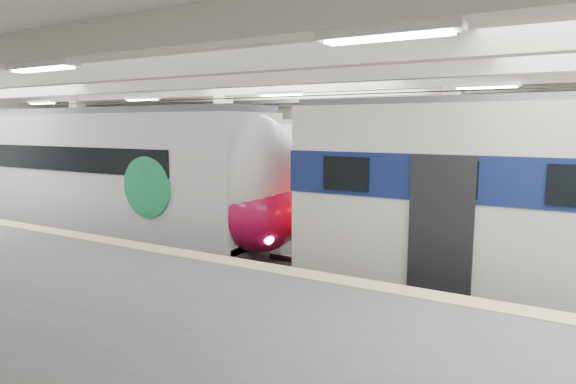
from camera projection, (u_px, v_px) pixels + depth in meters
The scene contains 3 objects.
station_hall at pixel (206, 154), 12.02m from camera, with size 36.00×24.00×5.75m.
modern_emu at pixel (128, 178), 15.95m from camera, with size 13.99×2.89×4.50m.
far_train at pixel (218, 167), 20.95m from camera, with size 12.92×2.74×4.16m.
Camera 1 is at (7.71, -11.21, 3.95)m, focal length 30.00 mm.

